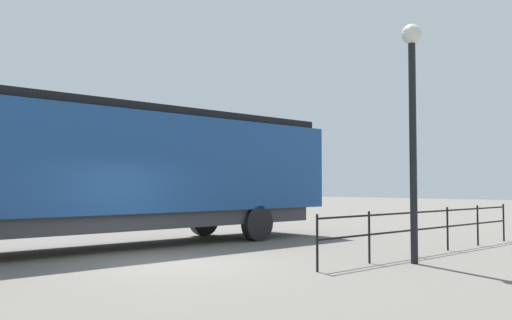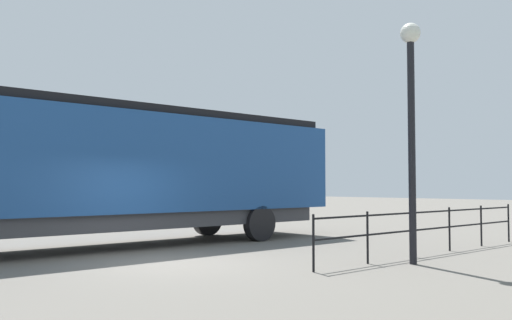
% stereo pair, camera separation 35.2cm
% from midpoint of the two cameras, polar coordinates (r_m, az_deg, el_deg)
% --- Properties ---
extents(ground_plane, '(120.00, 120.00, 0.00)m').
position_cam_midpoint_polar(ground_plane, '(12.71, -8.19, -10.42)').
color(ground_plane, '#666059').
extents(locomotive, '(2.99, 16.43, 3.93)m').
position_cam_midpoint_polar(locomotive, '(15.80, -15.00, -0.76)').
color(locomotive, navy).
rests_on(locomotive, ground_plane).
extents(lamp_post, '(0.45, 0.45, 5.37)m').
position_cam_midpoint_polar(lamp_post, '(12.97, 16.37, 5.84)').
color(lamp_post, black).
rests_on(lamp_post, ground_plane).
extents(platform_fence, '(0.05, 8.96, 1.15)m').
position_cam_midpoint_polar(platform_fence, '(14.94, 18.19, -6.27)').
color(platform_fence, black).
rests_on(platform_fence, ground_plane).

